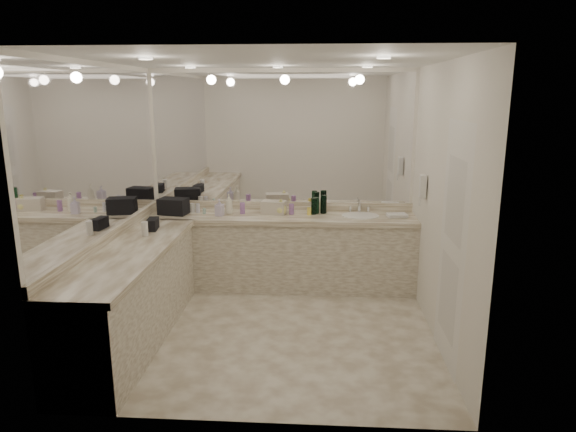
# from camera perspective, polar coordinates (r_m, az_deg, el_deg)

# --- Properties ---
(floor) EXTENTS (3.20, 3.20, 0.00)m
(floor) POSITION_cam_1_polar(r_m,az_deg,el_deg) (5.28, -1.86, -12.47)
(floor) COLOR beige
(floor) RESTS_ON ground
(ceiling) EXTENTS (3.20, 3.20, 0.00)m
(ceiling) POSITION_cam_1_polar(r_m,az_deg,el_deg) (4.76, -2.11, 16.95)
(ceiling) COLOR white
(ceiling) RESTS_ON floor
(wall_back) EXTENTS (3.20, 0.02, 2.60)m
(wall_back) POSITION_cam_1_polar(r_m,az_deg,el_deg) (6.33, -0.67, 4.29)
(wall_back) COLOR silver
(wall_back) RESTS_ON floor
(wall_left) EXTENTS (0.02, 3.00, 2.60)m
(wall_left) POSITION_cam_1_polar(r_m,az_deg,el_deg) (5.26, -19.62, 1.60)
(wall_left) COLOR silver
(wall_left) RESTS_ON floor
(wall_right) EXTENTS (0.02, 3.00, 2.60)m
(wall_right) POSITION_cam_1_polar(r_m,az_deg,el_deg) (4.97, 16.73, 1.15)
(wall_right) COLOR silver
(wall_right) RESTS_ON floor
(vanity_back_base) EXTENTS (3.20, 0.60, 0.84)m
(vanity_back_base) POSITION_cam_1_polar(r_m,az_deg,el_deg) (6.24, -0.85, -4.16)
(vanity_back_base) COLOR silver
(vanity_back_base) RESTS_ON floor
(vanity_back_top) EXTENTS (3.20, 0.64, 0.06)m
(vanity_back_top) POSITION_cam_1_polar(r_m,az_deg,el_deg) (6.11, -0.87, -0.16)
(vanity_back_top) COLOR silver
(vanity_back_top) RESTS_ON vanity_back_base
(vanity_left_base) EXTENTS (0.60, 2.40, 0.84)m
(vanity_left_base) POSITION_cam_1_polar(r_m,az_deg,el_deg) (5.13, -17.03, -8.79)
(vanity_left_base) COLOR silver
(vanity_left_base) RESTS_ON floor
(vanity_left_top) EXTENTS (0.64, 2.42, 0.06)m
(vanity_left_top) POSITION_cam_1_polar(r_m,az_deg,el_deg) (4.98, -17.27, -3.99)
(vanity_left_top) COLOR silver
(vanity_left_top) RESTS_ON vanity_left_base
(backsplash_back) EXTENTS (3.20, 0.04, 0.10)m
(backsplash_back) POSITION_cam_1_polar(r_m,az_deg,el_deg) (6.37, -0.67, 1.15)
(backsplash_back) COLOR silver
(backsplash_back) RESTS_ON vanity_back_top
(backsplash_left) EXTENTS (0.04, 3.00, 0.10)m
(backsplash_left) POSITION_cam_1_polar(r_m,az_deg,el_deg) (5.33, -19.13, -2.09)
(backsplash_left) COLOR silver
(backsplash_left) RESTS_ON vanity_left_top
(mirror_back) EXTENTS (3.12, 0.01, 1.55)m
(mirror_back) POSITION_cam_1_polar(r_m,az_deg,el_deg) (6.26, -0.69, 8.57)
(mirror_back) COLOR white
(mirror_back) RESTS_ON wall_back
(mirror_left) EXTENTS (0.01, 2.92, 1.55)m
(mirror_left) POSITION_cam_1_polar(r_m,az_deg,el_deg) (5.18, -19.91, 6.74)
(mirror_left) COLOR white
(mirror_left) RESTS_ON wall_left
(sink) EXTENTS (0.44, 0.44, 0.03)m
(sink) POSITION_cam_1_polar(r_m,az_deg,el_deg) (6.11, 8.05, -0.04)
(sink) COLOR white
(sink) RESTS_ON vanity_back_top
(faucet) EXTENTS (0.24, 0.16, 0.14)m
(faucet) POSITION_cam_1_polar(r_m,az_deg,el_deg) (6.30, 7.93, 1.06)
(faucet) COLOR silver
(faucet) RESTS_ON vanity_back_top
(wall_phone) EXTENTS (0.06, 0.10, 0.24)m
(wall_phone) POSITION_cam_1_polar(r_m,az_deg,el_deg) (5.62, 14.75, 3.19)
(wall_phone) COLOR white
(wall_phone) RESTS_ON wall_right
(door) EXTENTS (0.02, 0.82, 2.10)m
(door) POSITION_cam_1_polar(r_m,az_deg,el_deg) (4.55, 17.74, -3.27)
(door) COLOR white
(door) RESTS_ON wall_right
(black_toiletry_bag) EXTENTS (0.36, 0.26, 0.19)m
(black_toiletry_bag) POSITION_cam_1_polar(r_m,az_deg,el_deg) (6.27, -12.61, 1.03)
(black_toiletry_bag) COLOR black
(black_toiletry_bag) RESTS_ON vanity_back_top
(black_bag_spill) EXTENTS (0.12, 0.23, 0.12)m
(black_bag_spill) POSITION_cam_1_polar(r_m,az_deg,el_deg) (5.62, -14.82, -0.88)
(black_bag_spill) COLOR black
(black_bag_spill) RESTS_ON vanity_left_top
(cream_cosmetic_case) EXTENTS (0.31, 0.22, 0.16)m
(cream_cosmetic_case) POSITION_cam_1_polar(r_m,az_deg,el_deg) (6.15, -1.59, 1.00)
(cream_cosmetic_case) COLOR beige
(cream_cosmetic_case) RESTS_ON vanity_back_top
(hand_towel) EXTENTS (0.25, 0.18, 0.04)m
(hand_towel) POSITION_cam_1_polar(r_m,az_deg,el_deg) (6.13, 12.02, 0.06)
(hand_towel) COLOR white
(hand_towel) RESTS_ON vanity_back_top
(lotion_left) EXTENTS (0.07, 0.07, 0.15)m
(lotion_left) POSITION_cam_1_polar(r_m,az_deg,el_deg) (5.39, -15.63, -1.35)
(lotion_left) COLOR white
(lotion_left) RESTS_ON vanity_left_top
(soap_bottle_a) EXTENTS (0.10, 0.10, 0.24)m
(soap_bottle_a) POSITION_cam_1_polar(r_m,az_deg,el_deg) (6.17, -6.57, 1.32)
(soap_bottle_a) COLOR silver
(soap_bottle_a) RESTS_ON vanity_back_top
(soap_bottle_b) EXTENTS (0.10, 0.11, 0.20)m
(soap_bottle_b) POSITION_cam_1_polar(r_m,az_deg,el_deg) (6.10, -7.62, 0.96)
(soap_bottle_b) COLOR silver
(soap_bottle_b) RESTS_ON vanity_back_top
(soap_bottle_c) EXTENTS (0.17, 0.17, 0.19)m
(soap_bottle_c) POSITION_cam_1_polar(r_m,az_deg,el_deg) (6.10, -0.80, 1.02)
(soap_bottle_c) COLOR #EDE888
(soap_bottle_c) RESTS_ON vanity_back_top
(green_bottle_0) EXTENTS (0.07, 0.07, 0.20)m
(green_bottle_0) POSITION_cam_1_polar(r_m,az_deg,el_deg) (6.13, 2.89, 1.11)
(green_bottle_0) COLOR #114425
(green_bottle_0) RESTS_ON vanity_back_top
(green_bottle_1) EXTENTS (0.06, 0.06, 0.22)m
(green_bottle_1) POSITION_cam_1_polar(r_m,az_deg,el_deg) (6.20, 4.03, 1.33)
(green_bottle_1) COLOR #114425
(green_bottle_1) RESTS_ON vanity_back_top
(green_bottle_2) EXTENTS (0.07, 0.07, 0.19)m
(green_bottle_2) POSITION_cam_1_polar(r_m,az_deg,el_deg) (6.19, 3.93, 1.17)
(green_bottle_2) COLOR #114425
(green_bottle_2) RESTS_ON vanity_back_top
(green_bottle_3) EXTENTS (0.07, 0.07, 0.21)m
(green_bottle_3) POSITION_cam_1_polar(r_m,az_deg,el_deg) (6.19, 3.96, 1.28)
(green_bottle_3) COLOR #114425
(green_bottle_3) RESTS_ON vanity_back_top
(green_bottle_4) EXTENTS (0.07, 0.07, 0.19)m
(green_bottle_4) POSITION_cam_1_polar(r_m,az_deg,el_deg) (6.18, 3.16, 1.19)
(green_bottle_4) COLOR #114425
(green_bottle_4) RESTS_ON vanity_back_top
(amenity_bottle_0) EXTENTS (0.06, 0.06, 0.13)m
(amenity_bottle_0) POSITION_cam_1_polar(r_m,az_deg,el_deg) (6.13, 0.39, 0.77)
(amenity_bottle_0) COLOR #9966B2
(amenity_bottle_0) RESTS_ON vanity_back_top
(amenity_bottle_1) EXTENTS (0.06, 0.06, 0.14)m
(amenity_bottle_1) POSITION_cam_1_polar(r_m,az_deg,el_deg) (6.18, -5.08, 0.87)
(amenity_bottle_1) COLOR #9966B2
(amenity_bottle_1) RESTS_ON vanity_back_top
(amenity_bottle_2) EXTENTS (0.05, 0.05, 0.09)m
(amenity_bottle_2) POSITION_cam_1_polar(r_m,az_deg,el_deg) (6.10, 2.37, 0.53)
(amenity_bottle_2) COLOR #F2D84C
(amenity_bottle_2) RESTS_ON vanity_back_top
(amenity_bottle_3) EXTENTS (0.06, 0.06, 0.11)m
(amenity_bottle_3) POSITION_cam_1_polar(r_m,az_deg,el_deg) (6.34, -10.59, 0.89)
(amenity_bottle_3) COLOR white
(amenity_bottle_3) RESTS_ON vanity_back_top
(amenity_bottle_4) EXTENTS (0.04, 0.04, 0.07)m
(amenity_bottle_4) POSITION_cam_1_polar(r_m,az_deg,el_deg) (6.24, -9.29, 0.55)
(amenity_bottle_4) COLOR silver
(amenity_bottle_4) RESTS_ON vanity_back_top
(amenity_bottle_5) EXTENTS (0.05, 0.05, 0.14)m
(amenity_bottle_5) POSITION_cam_1_polar(r_m,az_deg,el_deg) (6.14, -0.85, 0.86)
(amenity_bottle_5) COLOR #3F3F4C
(amenity_bottle_5) RESTS_ON vanity_back_top
(amenity_bottle_6) EXTENTS (0.05, 0.05, 0.11)m
(amenity_bottle_6) POSITION_cam_1_polar(r_m,az_deg,el_deg) (6.31, -10.00, 0.87)
(amenity_bottle_6) COLOR silver
(amenity_bottle_6) RESTS_ON vanity_back_top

